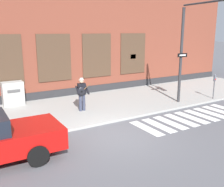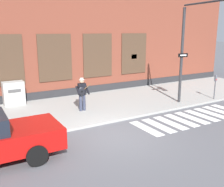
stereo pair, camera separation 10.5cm
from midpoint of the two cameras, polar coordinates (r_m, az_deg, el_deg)
ground_plane at (r=10.25m, az=0.90°, el=-9.33°), size 160.00×160.00×0.00m
sidewalk at (r=13.63m, az=-7.99°, el=-3.35°), size 28.00×5.36×0.10m
building_backdrop at (r=17.47m, az=-14.46°, el=11.94°), size 28.00×4.06×7.25m
crosswalk at (r=12.87m, az=17.16°, el=-5.07°), size 5.78×1.90×0.01m
busker at (r=12.88m, az=-6.31°, el=0.24°), size 0.72×0.57×1.65m
traffic_light at (r=13.63m, az=18.75°, el=11.84°), size 0.86×3.40×5.23m
parking_meter at (r=16.22m, az=21.74°, el=2.15°), size 0.13×0.11×1.44m
utility_box at (r=14.87m, az=-20.43°, el=0.06°), size 1.07×0.66×1.26m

